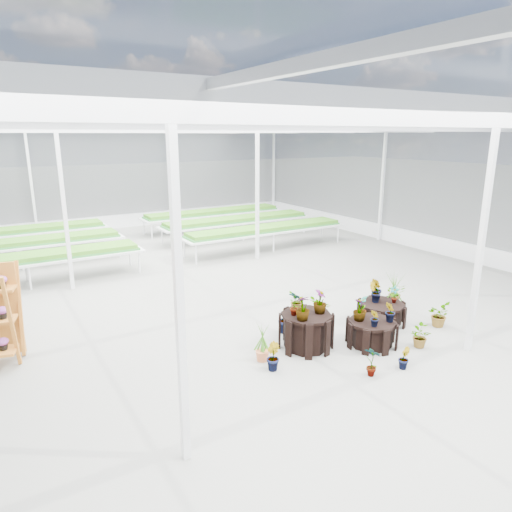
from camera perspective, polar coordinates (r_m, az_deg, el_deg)
ground_plane at (r=10.94m, az=-2.33°, el=-7.28°), size 24.00×24.00×0.00m
greenhouse_shell at (r=10.31m, az=-2.46°, el=4.38°), size 18.00×24.00×4.50m
steel_frame at (r=10.31m, az=-2.46°, el=4.38°), size 18.00×24.00×4.50m
nursery_benches at (r=17.21m, az=-14.08°, el=2.01°), size 16.00×7.00×0.84m
plinth_tall at (r=9.24m, az=6.28°, el=-9.29°), size 1.27×1.27×0.72m
plinth_mid at (r=9.61m, az=14.24°, el=-9.32°), size 1.18×1.18×0.52m
plinth_low at (r=10.74m, az=15.36°, el=-6.90°), size 1.41×1.41×0.48m
nursery_plants at (r=10.02m, az=12.41°, el=-6.76°), size 5.01×2.93×1.26m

